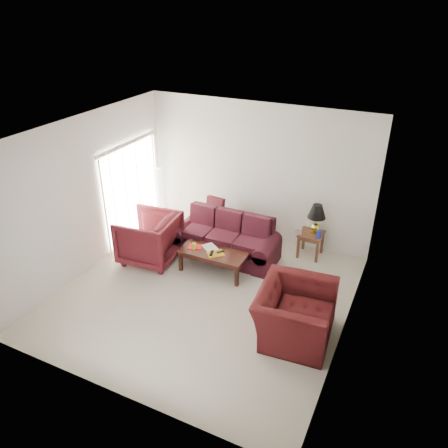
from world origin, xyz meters
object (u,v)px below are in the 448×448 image
Objects in this scene: armchair_right at (295,313)px; end_table at (310,244)px; coffee_table at (214,261)px; sofa at (225,237)px; armchair_left at (149,238)px; floor_lamp at (160,197)px.

end_table is at bearing 4.93° from armchair_right.
coffee_table is (-1.54, -1.38, -0.03)m from end_table.
end_table is at bearing 61.60° from coffee_table.
coffee_table is (-1.97, 1.09, -0.19)m from armchair_right.
sofa is 1.53m from armchair_left.
armchair_left is 3.46m from armchair_right.
coffee_table is at bearing -138.20° from end_table.
floor_lamp is 2.40m from coffee_table.
floor_lamp reaches higher than armchair_right.
floor_lamp is at bearing 166.97° from sofa.
end_table is 3.60m from floor_lamp.
end_table is 0.37× the size of floor_lamp.
floor_lamp is at bearing 55.18° from armchair_right.
armchair_right is (3.34, -0.90, -0.07)m from armchair_left.
sofa is 2.63m from armchair_right.
floor_lamp reaches higher than sofa.
sofa is at bearing -17.53° from floor_lamp.
coffee_table is at bearing -30.83° from floor_lamp.
sofa reaches higher than coffee_table.
armchair_left is 0.83× the size of coffee_table.
sofa is at bearing -153.56° from end_table.
armchair_right is at bearing -29.97° from floor_lamp.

